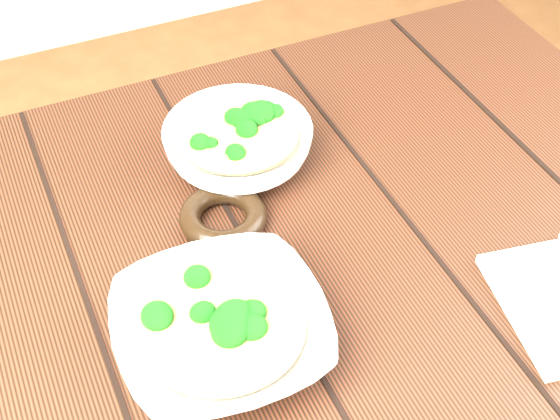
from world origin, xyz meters
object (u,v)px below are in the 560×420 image
at_px(soup_bowl_back, 238,145).
at_px(trivet, 223,217).
at_px(table, 270,313).
at_px(soup_bowl_front, 222,331).

relative_size(soup_bowl_back, trivet, 2.06).
height_order(table, soup_bowl_front, soup_bowl_front).
distance_m(soup_bowl_front, trivet, 0.19).
distance_m(table, soup_bowl_front, 0.21).
xyz_separation_m(soup_bowl_front, soup_bowl_back, (0.13, 0.27, 0.00)).
xyz_separation_m(soup_bowl_front, trivet, (0.07, 0.17, -0.02)).
xyz_separation_m(soup_bowl_back, trivet, (-0.06, -0.10, -0.02)).
bearing_deg(soup_bowl_back, table, -99.36).
bearing_deg(trivet, table, -62.97).
bearing_deg(soup_bowl_front, soup_bowl_back, 64.55).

